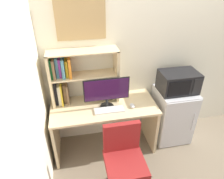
{
  "coord_description": "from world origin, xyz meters",
  "views": [
    {
      "loc": [
        -1.2,
        -2.42,
        2.27
      ],
      "look_at": [
        -0.78,
        -0.33,
        0.97
      ],
      "focal_mm": 32.99,
      "sensor_mm": 36.0,
      "label": 1
    }
  ],
  "objects_px": {
    "computer_mouse": "(132,106)",
    "microwave": "(178,82)",
    "keyboard": "(109,110)",
    "desk_chair": "(124,165)",
    "wall_corkboard": "(80,16)",
    "hutch_bookshelf": "(73,76)",
    "mini_fridge": "(172,114)",
    "monitor": "(107,91)"
  },
  "relations": [
    {
      "from": "computer_mouse",
      "to": "microwave",
      "type": "distance_m",
      "value": 0.7
    },
    {
      "from": "keyboard",
      "to": "desk_chair",
      "type": "bearing_deg",
      "value": -84.51
    },
    {
      "from": "microwave",
      "to": "wall_corkboard",
      "type": "distance_m",
      "value": 1.49
    },
    {
      "from": "keyboard",
      "to": "computer_mouse",
      "type": "xyz_separation_m",
      "value": [
        0.3,
        0.02,
        0.01
      ]
    },
    {
      "from": "keyboard",
      "to": "desk_chair",
      "type": "height_order",
      "value": "desk_chair"
    },
    {
      "from": "hutch_bookshelf",
      "to": "wall_corkboard",
      "type": "distance_m",
      "value": 0.71
    },
    {
      "from": "microwave",
      "to": "desk_chair",
      "type": "xyz_separation_m",
      "value": [
        -0.91,
        -0.71,
        -0.56
      ]
    },
    {
      "from": "mini_fridge",
      "to": "computer_mouse",
      "type": "bearing_deg",
      "value": -169.24
    },
    {
      "from": "monitor",
      "to": "keyboard",
      "type": "height_order",
      "value": "monitor"
    },
    {
      "from": "keyboard",
      "to": "mini_fridge",
      "type": "height_order",
      "value": "mini_fridge"
    },
    {
      "from": "microwave",
      "to": "wall_corkboard",
      "type": "relative_size",
      "value": 0.87
    },
    {
      "from": "hutch_bookshelf",
      "to": "wall_corkboard",
      "type": "height_order",
      "value": "wall_corkboard"
    },
    {
      "from": "hutch_bookshelf",
      "to": "computer_mouse",
      "type": "relative_size",
      "value": 8.5
    },
    {
      "from": "mini_fridge",
      "to": "wall_corkboard",
      "type": "distance_m",
      "value": 1.85
    },
    {
      "from": "wall_corkboard",
      "to": "desk_chair",
      "type": "bearing_deg",
      "value": -72.84
    },
    {
      "from": "mini_fridge",
      "to": "microwave",
      "type": "relative_size",
      "value": 1.63
    },
    {
      "from": "monitor",
      "to": "desk_chair",
      "type": "bearing_deg",
      "value": -84.01
    },
    {
      "from": "keyboard",
      "to": "microwave",
      "type": "distance_m",
      "value": 0.99
    },
    {
      "from": "monitor",
      "to": "hutch_bookshelf",
      "type": "bearing_deg",
      "value": 150.58
    },
    {
      "from": "mini_fridge",
      "to": "monitor",
      "type": "bearing_deg",
      "value": -176.35
    },
    {
      "from": "hutch_bookshelf",
      "to": "keyboard",
      "type": "bearing_deg",
      "value": -37.13
    },
    {
      "from": "monitor",
      "to": "computer_mouse",
      "type": "xyz_separation_m",
      "value": [
        0.32,
        -0.06,
        -0.22
      ]
    },
    {
      "from": "keyboard",
      "to": "mini_fridge",
      "type": "relative_size",
      "value": 0.46
    },
    {
      "from": "monitor",
      "to": "keyboard",
      "type": "distance_m",
      "value": 0.24
    },
    {
      "from": "hutch_bookshelf",
      "to": "mini_fridge",
      "type": "height_order",
      "value": "hutch_bookshelf"
    },
    {
      "from": "computer_mouse",
      "to": "wall_corkboard",
      "type": "distance_m",
      "value": 1.23
    },
    {
      "from": "hutch_bookshelf",
      "to": "microwave",
      "type": "height_order",
      "value": "hutch_bookshelf"
    },
    {
      "from": "mini_fridge",
      "to": "microwave",
      "type": "distance_m",
      "value": 0.54
    },
    {
      "from": "mini_fridge",
      "to": "microwave",
      "type": "height_order",
      "value": "microwave"
    },
    {
      "from": "microwave",
      "to": "wall_corkboard",
      "type": "xyz_separation_m",
      "value": [
        -1.2,
        0.25,
        0.84
      ]
    },
    {
      "from": "keyboard",
      "to": "computer_mouse",
      "type": "distance_m",
      "value": 0.3
    },
    {
      "from": "keyboard",
      "to": "wall_corkboard",
      "type": "height_order",
      "value": "wall_corkboard"
    },
    {
      "from": "computer_mouse",
      "to": "desk_chair",
      "type": "relative_size",
      "value": 0.12
    },
    {
      "from": "hutch_bookshelf",
      "to": "desk_chair",
      "type": "distance_m",
      "value": 1.21
    },
    {
      "from": "hutch_bookshelf",
      "to": "mini_fridge",
      "type": "relative_size",
      "value": 1.05
    },
    {
      "from": "microwave",
      "to": "keyboard",
      "type": "bearing_deg",
      "value": -171.14
    },
    {
      "from": "computer_mouse",
      "to": "mini_fridge",
      "type": "height_order",
      "value": "mini_fridge"
    },
    {
      "from": "hutch_bookshelf",
      "to": "computer_mouse",
      "type": "height_order",
      "value": "hutch_bookshelf"
    },
    {
      "from": "monitor",
      "to": "microwave",
      "type": "xyz_separation_m",
      "value": [
        0.97,
        0.07,
        -0.01
      ]
    },
    {
      "from": "monitor",
      "to": "computer_mouse",
      "type": "distance_m",
      "value": 0.39
    },
    {
      "from": "wall_corkboard",
      "to": "computer_mouse",
      "type": "bearing_deg",
      "value": -34.95
    },
    {
      "from": "monitor",
      "to": "mini_fridge",
      "type": "xyz_separation_m",
      "value": [
        0.97,
        0.06,
        -0.56
      ]
    }
  ]
}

